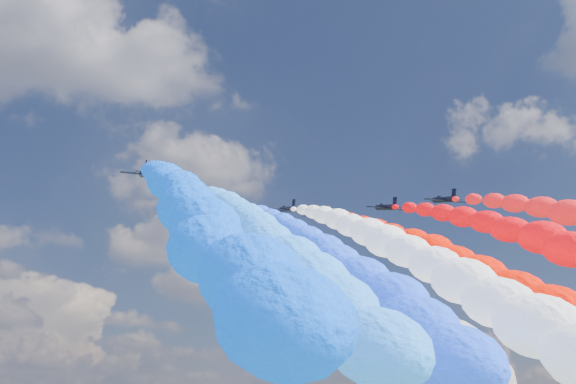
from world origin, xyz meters
name	(u,v)px	position (x,y,z in m)	size (l,w,h in m)	color
jet_0	(144,173)	(-30.48, -5.72, 100.62)	(8.53, 11.43, 2.52)	black
trail_0	(172,205)	(-30.48, -54.08, 80.43)	(6.82, 94.18, 44.67)	#0649EF
jet_1	(190,193)	(-20.43, 4.15, 100.62)	(8.53, 11.43, 2.52)	black
trail_1	(239,232)	(-20.43, -44.21, 80.43)	(6.82, 94.18, 44.67)	#247CFF
jet_2	(233,209)	(-9.77, 12.64, 100.62)	(8.53, 11.43, 2.52)	black
trail_2	(298,251)	(-9.77, -35.71, 80.43)	(6.82, 94.18, 44.67)	#1B49FF
jet_3	(287,209)	(1.52, 9.79, 100.62)	(8.53, 11.43, 2.52)	black
trail_3	(378,252)	(1.52, -38.56, 80.43)	(6.82, 94.18, 44.67)	silver
jet_4	(260,226)	(-0.80, 24.62, 100.62)	(8.53, 11.43, 2.52)	black
trail_4	(330,271)	(-0.80, -23.74, 80.43)	(6.82, 94.18, 44.67)	white
jet_5	(321,217)	(10.26, 13.26, 100.62)	(8.53, 11.43, 2.52)	black
trail_5	(422,260)	(10.26, -35.09, 80.43)	(6.82, 94.18, 44.67)	red
jet_6	(386,207)	(21.35, 2.49, 100.62)	(8.53, 11.43, 2.52)	black
trail_6	(525,249)	(21.35, -45.87, 80.43)	(6.82, 94.18, 44.67)	red
jet_7	(444,200)	(30.66, -5.94, 100.62)	(8.53, 11.43, 2.52)	black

